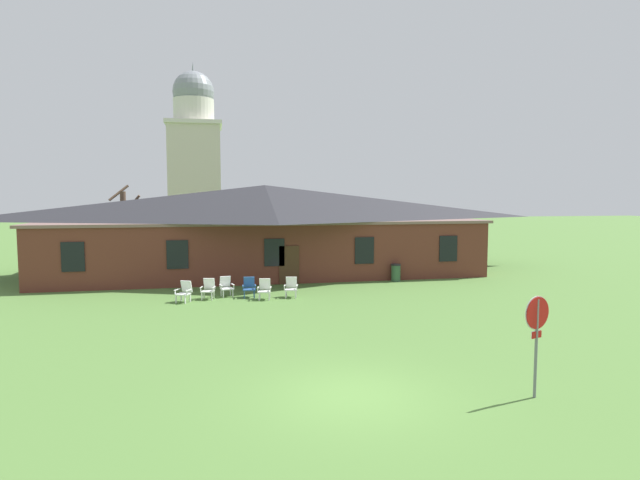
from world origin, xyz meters
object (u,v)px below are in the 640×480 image
(lawn_chair_middle, at_px, (249,287))
(lawn_chair_right_end, at_px, (265,289))
(lawn_chair_far_side, at_px, (291,287))
(lawn_chair_near_door, at_px, (208,288))
(trash_bin, at_px, (396,273))
(stop_sign, at_px, (537,326))
(lawn_chair_left_end, at_px, (226,286))
(lawn_chair_by_porch, at_px, (184,291))

(lawn_chair_middle, bearing_deg, lawn_chair_right_end, -44.15)
(lawn_chair_right_end, distance_m, lawn_chair_far_side, 1.31)
(lawn_chair_near_door, bearing_deg, trash_bin, 16.19)
(stop_sign, distance_m, trash_bin, 16.85)
(lawn_chair_near_door, height_order, lawn_chair_far_side, same)
(stop_sign, relative_size, lawn_chair_left_end, 2.55)
(lawn_chair_by_porch, height_order, lawn_chair_near_door, same)
(lawn_chair_near_door, distance_m, lawn_chair_left_end, 0.95)
(lawn_chair_left_end, distance_m, trash_bin, 9.81)
(lawn_chair_near_door, height_order, trash_bin, trash_bin)
(lawn_chair_near_door, relative_size, lawn_chair_middle, 1.00)
(lawn_chair_by_porch, bearing_deg, trash_bin, 17.08)
(stop_sign, distance_m, lawn_chair_near_door, 15.70)
(lawn_chair_left_end, bearing_deg, trash_bin, 14.92)
(lawn_chair_right_end, xyz_separation_m, trash_bin, (7.74, 3.59, -0.00))
(lawn_chair_near_door, xyz_separation_m, lawn_chair_left_end, (0.82, 0.47, 0.00))
(lawn_chair_middle, xyz_separation_m, lawn_chair_far_side, (1.95, -0.41, 0.00))
(stop_sign, distance_m, lawn_chair_by_porch, 15.83)
(trash_bin, bearing_deg, stop_sign, -98.84)
(lawn_chair_near_door, height_order, lawn_chair_right_end, same)
(lawn_chair_by_porch, xyz_separation_m, lawn_chair_left_end, (1.88, 0.96, 0.00))
(lawn_chair_by_porch, relative_size, lawn_chair_far_side, 1.00)
(lawn_chair_by_porch, height_order, lawn_chair_right_end, same)
(lawn_chair_by_porch, distance_m, lawn_chair_near_door, 1.17)
(lawn_chair_left_end, distance_m, lawn_chair_middle, 1.14)
(lawn_chair_near_door, relative_size, lawn_chair_far_side, 1.00)
(lawn_chair_left_end, relative_size, trash_bin, 0.98)
(lawn_chair_far_side, bearing_deg, lawn_chair_near_door, 174.80)
(lawn_chair_middle, relative_size, lawn_chair_far_side, 1.00)
(stop_sign, relative_size, trash_bin, 2.49)
(lawn_chair_middle, height_order, lawn_chair_far_side, same)
(lawn_chair_right_end, bearing_deg, lawn_chair_left_end, 148.58)
(lawn_chair_middle, relative_size, trash_bin, 0.98)
(lawn_chair_near_door, xyz_separation_m, lawn_chair_right_end, (2.56, -0.60, 0.00))
(lawn_chair_by_porch, distance_m, lawn_chair_left_end, 2.11)
(lawn_chair_by_porch, height_order, trash_bin, trash_bin)
(lawn_chair_near_door, bearing_deg, lawn_chair_left_end, 29.48)
(lawn_chair_left_end, relative_size, lawn_chair_far_side, 1.00)
(stop_sign, height_order, lawn_chair_near_door, stop_sign)
(lawn_chair_middle, bearing_deg, lawn_chair_by_porch, -169.36)
(stop_sign, relative_size, lawn_chair_far_side, 2.55)
(lawn_chair_by_porch, relative_size, lawn_chair_left_end, 1.00)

